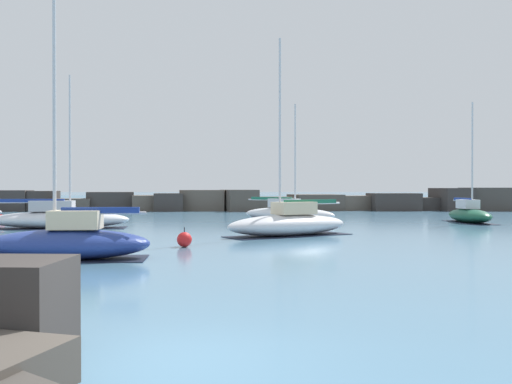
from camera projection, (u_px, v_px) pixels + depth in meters
The scene contains 10 objects.
ground_plane at pixel (173, 359), 8.27m from camera, with size 600.00×600.00×0.00m, color teal.
open_sea_beyond at pixel (226, 199), 121.28m from camera, with size 400.00×116.00×0.01m.
breakwater_jetty at pixel (236, 202), 61.40m from camera, with size 68.98×7.36×2.47m.
sailboat_moored_2 at pixel (59, 218), 34.56m from camera, with size 8.46×2.84×9.33m.
sailboat_moored_3 at pixel (289, 223), 29.39m from camera, with size 7.28×5.33×10.11m.
sailboat_moored_4 at pixel (469, 214), 40.25m from camera, with size 2.01×5.73×8.46m.
sailboat_moored_6 at pixel (288, 213), 41.84m from camera, with size 7.13×5.90×8.57m.
sailboat_moored_7 at pixel (68, 241), 19.63m from camera, with size 5.73×2.31×11.00m.
mooring_buoy_orange_near at pixel (184, 240), 23.79m from camera, with size 0.63×0.63×0.83m.
mooring_buoy_far_side at pixel (1, 218), 40.42m from camera, with size 0.57×0.57×0.77m.
Camera 1 is at (0.82, -8.29, 2.49)m, focal length 40.00 mm.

